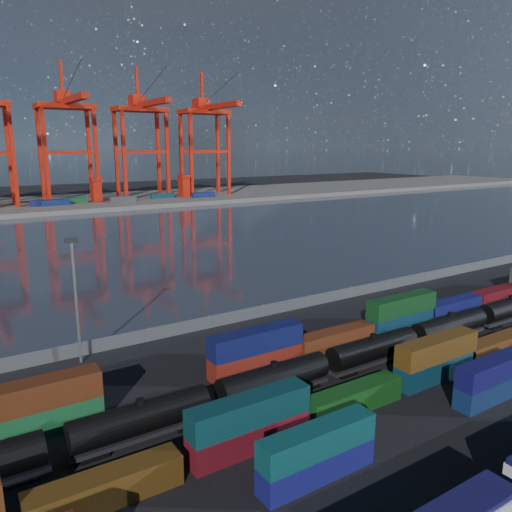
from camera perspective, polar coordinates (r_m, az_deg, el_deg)
ground at (r=64.14m, az=15.08°, el=-13.74°), size 700.00×700.00×0.00m
harbor_water at (r=151.97m, az=-15.47°, el=1.48°), size 700.00×700.00×0.00m
far_quay at (r=253.13m, az=-22.70°, el=5.45°), size 700.00×70.00×2.00m
container_row_south at (r=60.07m, az=23.28°, el=-14.04°), size 138.21×2.29×4.87m
container_row_mid at (r=58.76m, az=13.74°, el=-14.10°), size 140.83×2.50×5.32m
container_row_north at (r=64.67m, az=1.30°, el=-10.82°), size 141.88×2.59×5.51m
tanker_string at (r=67.03m, az=13.20°, el=-10.41°), size 138.14×3.04×4.35m
waterfront_fence at (r=83.46m, az=0.75°, el=-6.29°), size 160.12×0.12×2.20m
yard_light_mast at (r=67.92m, az=-19.92°, el=-4.16°), size 1.60×0.40×16.60m
gantry_cranes at (r=244.14m, az=-24.97°, el=14.21°), size 200.03×48.06×65.08m
quay_containers at (r=236.90m, az=-24.72°, el=5.41°), size 172.58×10.99×2.60m
straddle_carriers at (r=242.25m, az=-22.99°, el=6.78°), size 140.00×7.00×11.10m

